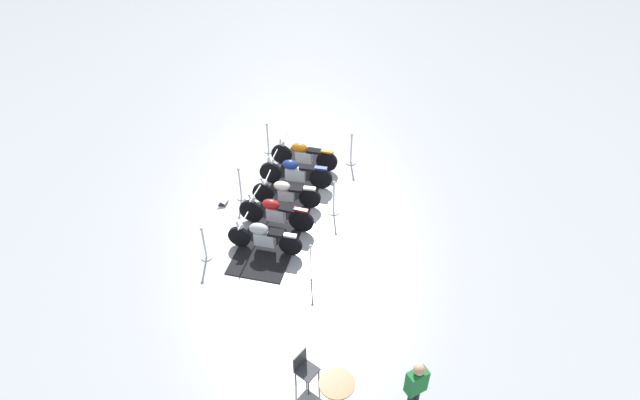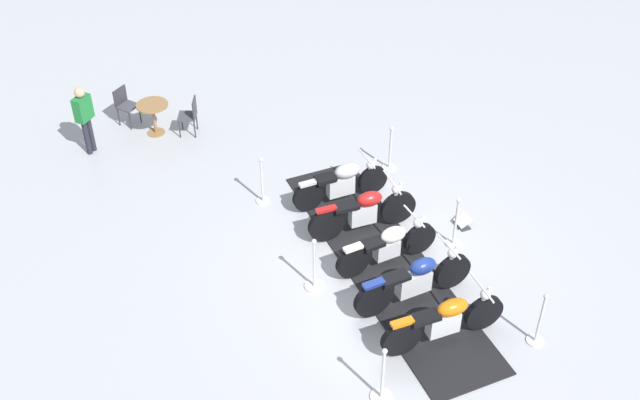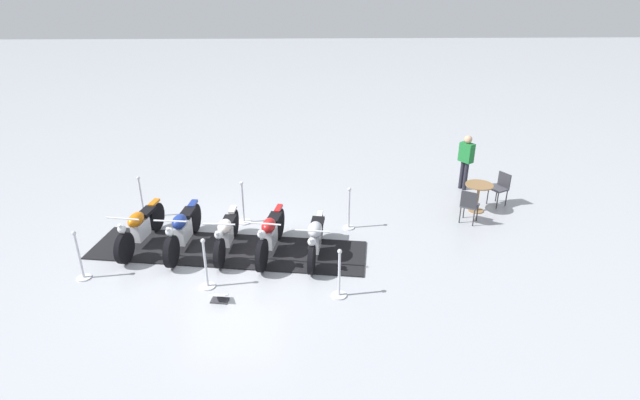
{
  "view_description": "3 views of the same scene",
  "coord_description": "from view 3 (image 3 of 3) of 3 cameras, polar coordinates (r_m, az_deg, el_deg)",
  "views": [
    {
      "loc": [
        -2.12,
        11.96,
        9.77
      ],
      "look_at": [
        -1.08,
        0.82,
        0.9
      ],
      "focal_mm": 29.21,
      "sensor_mm": 36.0,
      "label": 1
    },
    {
      "loc": [
        -6.67,
        -8.48,
        10.13
      ],
      "look_at": [
        -0.64,
        1.28,
        0.92
      ],
      "focal_mm": 44.77,
      "sensor_mm": 36.0,
      "label": 2
    },
    {
      "loc": [
        9.87,
        1.82,
        5.76
      ],
      "look_at": [
        -0.31,
        2.1,
        1.1
      ],
      "focal_mm": 28.0,
      "sensor_mm": 36.0,
      "label": 3
    }
  ],
  "objects": [
    {
      "name": "motorcycle_maroon",
      "position": [
        11.05,
        -5.7,
        -3.87
      ],
      "size": [
        2.17,
        0.77,
        1.04
      ],
      "rotation": [
        0.0,
        0.0,
        -0.2
      ],
      "color": "black",
      "rests_on": "display_platform"
    },
    {
      "name": "info_placard",
      "position": [
        9.93,
        -11.4,
        -10.92
      ],
      "size": [
        0.29,
        0.36,
        0.21
      ],
      "rotation": [
        0.0,
        0.0,
        4.57
      ],
      "color": "#333338",
      "rests_on": "ground_plane"
    },
    {
      "name": "cafe_chair_across_table",
      "position": [
        14.23,
        19.91,
        1.45
      ],
      "size": [
        0.54,
        0.54,
        0.89
      ],
      "rotation": [
        0.0,
        0.0,
        -1.08
      ],
      "color": "#2D2D33",
      "rests_on": "ground_plane"
    },
    {
      "name": "bystander_person",
      "position": [
        14.82,
        16.34,
        4.68
      ],
      "size": [
        0.45,
        0.41,
        1.61
      ],
      "rotation": [
        0.0,
        0.0,
        -0.98
      ],
      "color": "#23232D",
      "rests_on": "ground_plane"
    },
    {
      "name": "ground_plane",
      "position": [
        11.57,
        -10.46,
        -5.72
      ],
      "size": [
        80.0,
        80.0,
        0.0
      ],
      "primitive_type": "plane",
      "color": "#A8AAB2"
    },
    {
      "name": "cafe_chair_near_table",
      "position": [
        12.91,
        16.7,
        -0.47
      ],
      "size": [
        0.55,
        0.55,
        0.89
      ],
      "rotation": [
        0.0,
        0.0,
        2.57
      ],
      "color": "#2D2D33",
      "rests_on": "ground_plane"
    },
    {
      "name": "stanchion_right_mid",
      "position": [
        10.22,
        -12.88,
        -7.89
      ],
      "size": [
        0.31,
        0.31,
        1.1
      ],
      "color": "silver",
      "rests_on": "ground_plane"
    },
    {
      "name": "display_platform",
      "position": [
        11.56,
        -10.46,
        -5.66
      ],
      "size": [
        2.37,
        6.37,
        0.03
      ],
      "primitive_type": "cube",
      "rotation": [
        0.0,
        0.0,
        1.43
      ],
      "color": "black",
      "rests_on": "ground_plane"
    },
    {
      "name": "stanchion_left_front",
      "position": [
        13.54,
        -19.62,
        -0.51
      ],
      "size": [
        0.35,
        0.35,
        1.13
      ],
      "color": "silver",
      "rests_on": "ground_plane"
    },
    {
      "name": "motorcycle_cream",
      "position": [
        11.32,
        -10.67,
        -3.76
      ],
      "size": [
        2.06,
        0.69,
        0.94
      ],
      "rotation": [
        0.0,
        0.0,
        -0.08
      ],
      "color": "black",
      "rests_on": "display_platform"
    },
    {
      "name": "cafe_table",
      "position": [
        13.63,
        17.66,
        0.97
      ],
      "size": [
        0.71,
        0.71,
        0.76
      ],
      "color": "olive",
      "rests_on": "ground_plane"
    },
    {
      "name": "motorcycle_navy",
      "position": [
        11.64,
        -15.43,
        -3.28
      ],
      "size": [
        2.29,
        0.7,
        1.01
      ],
      "rotation": [
        0.0,
        0.0,
        -0.1
      ],
      "color": "black",
      "rests_on": "display_platform"
    },
    {
      "name": "stanchion_left_rear",
      "position": [
        12.2,
        3.31,
        -1.57
      ],
      "size": [
        0.29,
        0.29,
        1.09
      ],
      "color": "silver",
      "rests_on": "ground_plane"
    },
    {
      "name": "stanchion_right_rear",
      "position": [
        9.73,
        2.2,
        -9.18
      ],
      "size": [
        0.31,
        0.31,
        1.05
      ],
      "color": "silver",
      "rests_on": "ground_plane"
    },
    {
      "name": "stanchion_left_mid",
      "position": [
        12.63,
        -8.76,
        -1.17
      ],
      "size": [
        0.36,
        0.36,
        1.12
      ],
      "color": "silver",
      "rests_on": "ground_plane"
    },
    {
      "name": "stanchion_right_front",
      "position": [
        11.33,
        -25.7,
        -6.41
      ],
      "size": [
        0.3,
        0.3,
        1.1
      ],
      "color": "silver",
      "rests_on": "ground_plane"
    },
    {
      "name": "motorcycle_copper",
      "position": [
        12.04,
        -19.9,
        -2.94
      ],
      "size": [
        2.2,
        0.73,
        1.0
      ],
      "rotation": [
        0.0,
        0.0,
        -0.18
      ],
      "color": "black",
      "rests_on": "display_platform"
    },
    {
      "name": "motorcycle_chrome",
      "position": [
        10.9,
        -0.51,
        -4.3
      ],
      "size": [
        2.04,
        0.73,
        0.92
      ],
      "rotation": [
        0.0,
        0.0,
        -0.14
      ],
      "color": "black",
      "rests_on": "display_platform"
    }
  ]
}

